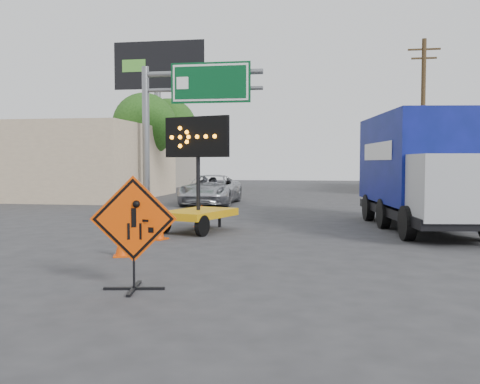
% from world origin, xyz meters
% --- Properties ---
extents(ground, '(100.00, 100.00, 0.00)m').
position_xyz_m(ground, '(0.00, 0.00, 0.00)').
color(ground, '#2D2D30').
rests_on(ground, ground).
extents(curb_right, '(0.40, 60.00, 0.12)m').
position_xyz_m(curb_right, '(7.20, 15.00, 0.06)').
color(curb_right, gray).
rests_on(curb_right, ground).
extents(storefront_left_near, '(14.00, 10.00, 4.00)m').
position_xyz_m(storefront_left_near, '(-14.00, 20.00, 2.00)').
color(storefront_left_near, '#C9B391').
rests_on(storefront_left_near, ground).
extents(storefront_left_far, '(12.00, 10.00, 4.40)m').
position_xyz_m(storefront_left_far, '(-15.00, 34.00, 2.20)').
color(storefront_left_far, gray).
rests_on(storefront_left_far, ground).
extents(highway_gantry, '(6.18, 0.38, 6.90)m').
position_xyz_m(highway_gantry, '(-4.43, 17.96, 5.07)').
color(highway_gantry, slate).
rests_on(highway_gantry, ground).
extents(billboard, '(6.10, 0.54, 9.85)m').
position_xyz_m(billboard, '(-8.35, 25.87, 7.35)').
color(billboard, slate).
rests_on(billboard, ground).
extents(utility_pole_far, '(1.80, 0.26, 9.00)m').
position_xyz_m(utility_pole_far, '(8.00, 24.00, 4.68)').
color(utility_pole_far, '#42331C').
rests_on(utility_pole_far, ground).
extents(tree_left_near, '(3.71, 3.71, 6.03)m').
position_xyz_m(tree_left_near, '(-8.00, 22.00, 4.16)').
color(tree_left_near, '#42331C').
rests_on(tree_left_near, ground).
extents(tree_left_far, '(4.10, 4.10, 6.66)m').
position_xyz_m(tree_left_far, '(-9.00, 30.00, 4.60)').
color(tree_left_far, '#42331C').
rests_on(tree_left_far, ground).
extents(construction_sign, '(1.32, 0.94, 1.78)m').
position_xyz_m(construction_sign, '(-0.25, -0.31, 0.94)').
color(construction_sign, black).
rests_on(construction_sign, ground).
extents(arrow_board, '(2.03, 2.61, 3.26)m').
position_xyz_m(arrow_board, '(-0.95, 6.62, 0.72)').
color(arrow_board, '#CE910B').
rests_on(arrow_board, ground).
extents(pickup_truck, '(2.35, 5.00, 1.38)m').
position_xyz_m(pickup_truck, '(-2.75, 16.34, 0.69)').
color(pickup_truck, '#B2B4BA').
rests_on(pickup_truck, ground).
extents(box_truck, '(3.09, 7.44, 3.42)m').
position_xyz_m(box_truck, '(5.37, 8.36, 1.55)').
color(box_truck, black).
rests_on(box_truck, ground).
extents(cone_a, '(0.43, 0.43, 0.67)m').
position_xyz_m(cone_a, '(-1.57, 2.44, 0.34)').
color(cone_a, '#E24204').
rests_on(cone_a, ground).
extents(cone_b, '(0.51, 0.51, 0.79)m').
position_xyz_m(cone_b, '(-1.59, 4.95, 0.40)').
color(cone_b, '#E24204').
rests_on(cone_b, ground).
extents(cone_c, '(0.46, 0.46, 0.68)m').
position_xyz_m(cone_c, '(-1.12, 7.74, 0.34)').
color(cone_c, '#E24204').
rests_on(cone_c, ground).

